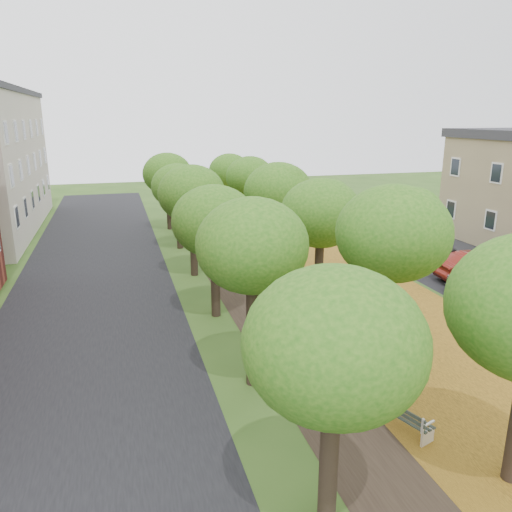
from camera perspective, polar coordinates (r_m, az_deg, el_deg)
ground at (r=13.19m, az=17.71°, el=-25.04°), size 120.00×120.00×0.00m
street_asphalt at (r=24.64m, az=-18.22°, el=-5.16°), size 8.00×70.00×0.01m
footpath at (r=25.33m, az=-1.03°, el=-3.76°), size 3.20×70.00×0.01m
leaf_verge at (r=26.97m, az=9.30°, el=-2.74°), size 7.50×70.00×0.01m
parking_lot at (r=32.17m, az=22.40°, el=-0.71°), size 9.00×16.00×0.01m
tree_row_west at (r=23.77m, az=-6.24°, el=5.69°), size 3.57×33.57×5.90m
tree_row_east at (r=25.01m, az=4.72°, el=6.23°), size 3.57×33.57×5.90m
bench at (r=15.06m, az=16.30°, el=-17.13°), size 1.09×1.87×0.85m
car_silver at (r=26.68m, az=24.98°, el=-2.83°), size 4.02×2.51×1.28m
car_red at (r=28.87m, az=24.13°, el=-1.16°), size 4.67×1.95×1.50m
car_grey at (r=31.13m, az=18.05°, el=0.63°), size 5.46×2.80×1.52m
car_white at (r=32.38m, az=16.56°, el=1.21°), size 5.08×2.43×1.40m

